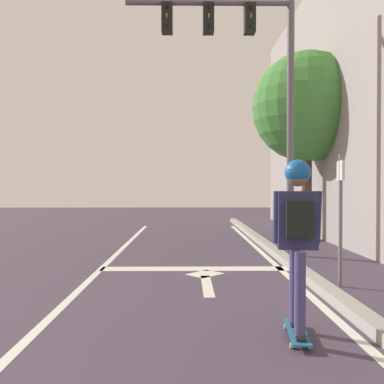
# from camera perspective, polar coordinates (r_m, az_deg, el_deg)

# --- Properties ---
(lane_line_center) EXTENTS (0.12, 20.00, 0.01)m
(lane_line_center) POSITION_cam_1_polar(r_m,az_deg,el_deg) (6.38, -15.67, -13.22)
(lane_line_center) COLOR silver
(lane_line_center) RESTS_ON ground
(lane_line_curbside) EXTENTS (0.12, 20.00, 0.01)m
(lane_line_curbside) POSITION_cam_1_polar(r_m,az_deg,el_deg) (6.41, 15.44, -13.15)
(lane_line_curbside) COLOR silver
(lane_line_curbside) RESTS_ON ground
(stop_bar) EXTENTS (3.49, 0.40, 0.01)m
(stop_bar) POSITION_cam_1_polar(r_m,az_deg,el_deg) (7.88, 0.35, -10.47)
(stop_bar) COLOR silver
(stop_bar) RESTS_ON ground
(lane_arrow_stem) EXTENTS (0.16, 1.40, 0.01)m
(lane_arrow_stem) POSITION_cam_1_polar(r_m,az_deg,el_deg) (6.61, 2.10, -12.69)
(lane_arrow_stem) COLOR silver
(lane_arrow_stem) RESTS_ON ground
(lane_arrow_head) EXTENTS (0.71, 0.71, 0.01)m
(lane_arrow_head) POSITION_cam_1_polar(r_m,az_deg,el_deg) (7.44, 1.78, -11.16)
(lane_arrow_head) COLOR silver
(lane_arrow_head) RESTS_ON ground
(curb_strip) EXTENTS (0.24, 24.00, 0.14)m
(curb_strip) POSITION_cam_1_polar(r_m,az_deg,el_deg) (6.46, 17.62, -12.42)
(curb_strip) COLOR #9A9B92
(curb_strip) RESTS_ON ground
(skateboard) EXTENTS (0.28, 0.80, 0.08)m
(skateboard) POSITION_cam_1_polar(r_m,az_deg,el_deg) (4.57, 14.21, -18.14)
(skateboard) COLOR #206180
(skateboard) RESTS_ON ground
(skater) EXTENTS (0.48, 0.64, 1.74)m
(skater) POSITION_cam_1_polar(r_m,az_deg,el_deg) (4.32, 14.29, -3.95)
(skater) COLOR #443E72
(skater) RESTS_ON skateboard
(traffic_signal_mast) EXTENTS (3.74, 0.34, 5.98)m
(traffic_signal_mast) POSITION_cam_1_polar(r_m,az_deg,el_deg) (9.71, 7.41, 17.14)
(traffic_signal_mast) COLOR #5A565C
(traffic_signal_mast) RESTS_ON ground
(street_sign_post) EXTENTS (0.12, 0.44, 2.03)m
(street_sign_post) POSITION_cam_1_polar(r_m,az_deg,el_deg) (6.76, 19.71, -0.99)
(street_sign_post) COLOR slate
(street_sign_post) RESTS_ON ground
(roadside_tree) EXTENTS (3.14, 3.14, 5.40)m
(roadside_tree) POSITION_cam_1_polar(r_m,az_deg,el_deg) (12.62, 15.50, 11.11)
(roadside_tree) COLOR brown
(roadside_tree) RESTS_ON ground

